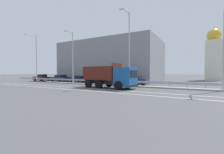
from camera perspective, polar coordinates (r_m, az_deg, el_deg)
ground_plane at (r=21.58m, az=-2.85°, el=-3.67°), size 320.00×320.00×0.00m
lane_strip_0 at (r=18.19m, az=-4.25°, el=-4.68°), size 54.76×0.16×0.01m
lane_strip_1 at (r=16.60m, az=-8.08°, el=-5.31°), size 54.76×0.16×0.01m
median_island at (r=23.15m, az=-0.37°, el=-3.08°), size 30.12×1.10×0.18m
median_guardrail at (r=24.32m, az=1.27°, el=-1.71°), size 54.76×0.09×0.78m
dump_truck at (r=19.04m, az=1.22°, el=-0.47°), size 7.41×2.99×3.23m
median_road_sign at (r=25.48m, az=-8.70°, el=0.14°), size 0.86×0.16×2.43m
street_lamp_0 at (r=36.56m, az=-27.07°, el=7.07°), size 0.72×2.44×10.06m
street_lamp_1 at (r=27.88m, az=-14.90°, el=7.99°), size 0.70×1.81×9.31m
street_lamp_2 at (r=21.76m, az=6.38°, el=11.63°), size 0.71×2.31×10.54m
street_lamp_3 at (r=20.28m, az=36.96°, el=9.42°), size 0.72×2.45×8.72m
parked_car_0 at (r=39.69m, az=-25.23°, el=-0.23°), size 4.48×1.85×1.58m
parked_car_1 at (r=34.51m, az=-19.09°, el=-0.45°), size 4.96×2.24×1.51m
parked_car_2 at (r=30.90m, az=-11.96°, el=-0.76°), size 4.95×2.10×1.39m
parked_car_3 at (r=27.77m, az=-4.12°, el=-0.97°), size 4.48×1.97×1.43m
parked_car_4 at (r=24.91m, az=8.55°, el=-1.17°), size 4.27×2.01×1.53m
background_building_0 at (r=37.94m, az=-0.33°, el=5.79°), size 23.57×13.90×9.42m
church_tower at (r=45.86m, az=34.20°, el=6.84°), size 3.60×3.60×13.85m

